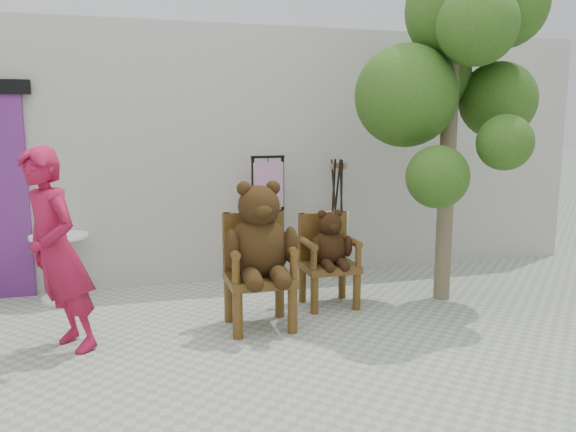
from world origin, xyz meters
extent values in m
plane|color=gray|center=(0.00, 0.00, 0.00)|extent=(60.00, 60.00, 0.00)
cube|color=#AAA89F|center=(0.00, 3.10, 1.50)|extent=(9.00, 1.00, 3.00)
cylinder|color=#432B0E|center=(-0.49, 0.71, 0.21)|extent=(0.09, 0.09, 0.42)
cylinder|color=#432B0E|center=(-0.49, 1.16, 0.21)|extent=(0.09, 0.09, 0.42)
cylinder|color=#432B0E|center=(0.01, 0.71, 0.21)|extent=(0.09, 0.09, 0.42)
cylinder|color=#432B0E|center=(0.01, 1.16, 0.21)|extent=(0.09, 0.09, 0.42)
cube|color=#432B0E|center=(-0.24, 0.94, 0.46)|extent=(0.60, 0.55, 0.08)
cube|color=#432B0E|center=(-0.24, 1.17, 0.78)|extent=(0.57, 0.08, 0.55)
cylinder|color=#432B0E|center=(-0.50, 1.17, 0.78)|extent=(0.08, 0.08, 0.55)
cylinder|color=#432B0E|center=(-0.50, 0.71, 0.63)|extent=(0.07, 0.07, 0.25)
cylinder|color=#432B0E|center=(-0.50, 0.94, 0.75)|extent=(0.08, 0.52, 0.08)
cylinder|color=#432B0E|center=(0.02, 1.17, 0.78)|extent=(0.08, 0.08, 0.55)
cylinder|color=#432B0E|center=(0.02, 0.71, 0.63)|extent=(0.07, 0.07, 0.25)
cylinder|color=#432B0E|center=(0.02, 0.94, 0.75)|extent=(0.08, 0.52, 0.08)
ellipsoid|color=black|center=(-0.24, 0.96, 0.74)|extent=(0.57, 0.49, 0.60)
sphere|color=black|center=(-0.24, 0.94, 1.14)|extent=(0.38, 0.38, 0.38)
ellipsoid|color=black|center=(-0.24, 0.78, 1.11)|extent=(0.17, 0.14, 0.14)
sphere|color=black|center=(-0.37, 0.95, 1.30)|extent=(0.13, 0.13, 0.13)
sphere|color=black|center=(-0.10, 0.95, 1.30)|extent=(0.13, 0.13, 0.13)
ellipsoid|color=black|center=(-0.51, 0.84, 0.79)|extent=(0.13, 0.19, 0.34)
ellipsoid|color=black|center=(-0.36, 0.71, 0.55)|extent=(0.17, 0.34, 0.17)
sphere|color=black|center=(-0.36, 0.57, 0.53)|extent=(0.16, 0.16, 0.16)
ellipsoid|color=black|center=(0.03, 0.84, 0.79)|extent=(0.13, 0.19, 0.34)
ellipsoid|color=black|center=(-0.11, 0.71, 0.55)|extent=(0.17, 0.34, 0.17)
sphere|color=black|center=(-0.11, 0.57, 0.53)|extent=(0.16, 0.16, 0.16)
cylinder|color=#432B0E|center=(0.37, 1.15, 0.19)|extent=(0.08, 0.08, 0.38)
cylinder|color=#432B0E|center=(0.37, 1.55, 0.19)|extent=(0.08, 0.08, 0.38)
cylinder|color=#432B0E|center=(0.82, 1.15, 0.19)|extent=(0.08, 0.08, 0.38)
cylinder|color=#432B0E|center=(0.82, 1.55, 0.19)|extent=(0.08, 0.08, 0.38)
cube|color=#432B0E|center=(0.59, 1.35, 0.42)|extent=(0.54, 0.50, 0.07)
cube|color=#432B0E|center=(0.59, 1.56, 0.70)|extent=(0.52, 0.07, 0.50)
cylinder|color=#432B0E|center=(0.36, 1.56, 0.70)|extent=(0.07, 0.07, 0.50)
cylinder|color=#432B0E|center=(0.36, 1.15, 0.56)|extent=(0.06, 0.06, 0.23)
cylinder|color=#432B0E|center=(0.36, 1.35, 0.68)|extent=(0.07, 0.47, 0.07)
cylinder|color=#432B0E|center=(0.83, 1.56, 0.70)|extent=(0.07, 0.07, 0.50)
cylinder|color=#432B0E|center=(0.83, 1.15, 0.56)|extent=(0.06, 0.06, 0.23)
cylinder|color=#432B0E|center=(0.83, 1.35, 0.68)|extent=(0.07, 0.47, 0.07)
ellipsoid|color=black|center=(0.59, 1.36, 0.61)|extent=(0.37, 0.31, 0.39)
sphere|color=black|center=(0.59, 1.34, 0.86)|extent=(0.25, 0.25, 0.25)
ellipsoid|color=black|center=(0.59, 1.24, 0.85)|extent=(0.11, 0.09, 0.09)
sphere|color=black|center=(0.51, 1.35, 0.97)|extent=(0.09, 0.09, 0.09)
sphere|color=black|center=(0.68, 1.35, 0.97)|extent=(0.09, 0.09, 0.09)
ellipsoid|color=black|center=(0.42, 1.28, 0.64)|extent=(0.09, 0.12, 0.22)
ellipsoid|color=black|center=(0.51, 1.20, 0.48)|extent=(0.11, 0.22, 0.11)
sphere|color=black|center=(0.51, 1.11, 0.47)|extent=(0.10, 0.10, 0.10)
ellipsoid|color=black|center=(0.77, 1.28, 0.64)|extent=(0.09, 0.12, 0.22)
ellipsoid|color=black|center=(0.67, 1.20, 0.48)|extent=(0.11, 0.22, 0.11)
sphere|color=black|center=(0.67, 1.11, 0.47)|extent=(0.10, 0.10, 0.10)
imported|color=maroon|center=(-1.94, 0.82, 0.85)|extent=(0.68, 0.74, 1.70)
cylinder|color=white|center=(-2.10, 2.35, 0.69)|extent=(0.60, 0.60, 0.03)
cylinder|color=white|center=(-2.10, 2.35, 0.35)|extent=(0.06, 0.06, 0.68)
cylinder|color=white|center=(-2.10, 2.35, 0.01)|extent=(0.44, 0.44, 0.03)
cube|color=black|center=(0.00, 2.26, 0.75)|extent=(0.03, 0.03, 1.50)
cube|color=black|center=(0.35, 2.30, 0.75)|extent=(0.03, 0.03, 1.50)
cube|color=black|center=(0.17, 2.28, 1.50)|extent=(0.40, 0.07, 0.03)
cube|color=black|center=(0.17, 2.28, 0.03)|extent=(0.48, 0.40, 0.06)
cube|color=#B67DA2|center=(0.18, 2.27, 1.18)|extent=(0.36, 0.08, 0.52)
cylinder|color=black|center=(0.17, 2.28, 1.47)|extent=(0.01, 0.01, 0.08)
cylinder|color=white|center=(1.05, 2.35, 0.44)|extent=(0.32, 0.32, 0.03)
cylinder|color=white|center=(1.14, 2.43, 0.22)|extent=(0.03, 0.03, 0.44)
cylinder|color=white|center=(0.97, 2.43, 0.22)|extent=(0.03, 0.03, 0.44)
cylinder|color=white|center=(0.97, 2.27, 0.22)|extent=(0.03, 0.03, 0.44)
cylinder|color=white|center=(1.14, 2.27, 0.22)|extent=(0.03, 0.03, 0.44)
cylinder|color=black|center=(1.02, 2.39, 1.05)|extent=(0.07, 0.07, 0.80)
cylinder|color=olive|center=(1.00, 2.41, 1.38)|extent=(0.04, 0.04, 0.07)
cylinder|color=black|center=(1.00, 2.34, 1.05)|extent=(0.06, 0.14, 0.80)
cylinder|color=olive|center=(0.96, 2.32, 1.38)|extent=(0.04, 0.05, 0.08)
cylinder|color=black|center=(1.01, 2.38, 1.05)|extent=(0.09, 0.11, 0.80)
cylinder|color=olive|center=(0.98, 2.41, 1.38)|extent=(0.04, 0.04, 0.08)
cylinder|color=black|center=(1.07, 2.40, 1.05)|extent=(0.09, 0.04, 0.80)
cylinder|color=olive|center=(1.07, 2.42, 1.38)|extent=(0.04, 0.04, 0.07)
cylinder|color=black|center=(1.09, 2.32, 1.05)|extent=(0.09, 0.10, 0.80)
cylinder|color=olive|center=(1.12, 2.29, 1.38)|extent=(0.04, 0.04, 0.08)
cylinder|color=black|center=(1.10, 2.33, 1.05)|extent=(0.06, 0.13, 0.80)
cylinder|color=olive|center=(1.14, 2.32, 1.38)|extent=(0.04, 0.05, 0.08)
cylinder|color=brown|center=(1.86, 1.26, 1.49)|extent=(0.17, 0.17, 2.97)
sphere|color=#1B3A0F|center=(1.96, 1.31, 3.02)|extent=(1.12, 1.12, 1.12)
sphere|color=#1B3A0F|center=(2.27, 1.03, 3.03)|extent=(0.86, 0.86, 0.86)
sphere|color=#1B3A0F|center=(2.02, 1.36, 2.92)|extent=(0.87, 0.87, 0.87)
sphere|color=#1B3A0F|center=(1.83, 0.81, 2.78)|extent=(0.76, 0.76, 0.76)
sphere|color=#1B3A0F|center=(2.45, 1.29, 2.12)|extent=(0.81, 0.81, 0.81)
sphere|color=#1B3A0F|center=(1.38, 1.30, 2.15)|extent=(1.04, 1.04, 1.04)
sphere|color=#1B3A0F|center=(1.83, 1.58, 2.39)|extent=(0.82, 0.82, 0.82)
sphere|color=#1B3A0F|center=(1.44, 0.73, 1.38)|extent=(0.59, 0.59, 0.59)
sphere|color=#1B3A0F|center=(2.07, 0.62, 1.70)|extent=(0.53, 0.53, 0.53)
camera|label=1|loc=(-1.34, -3.94, 1.87)|focal=35.00mm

